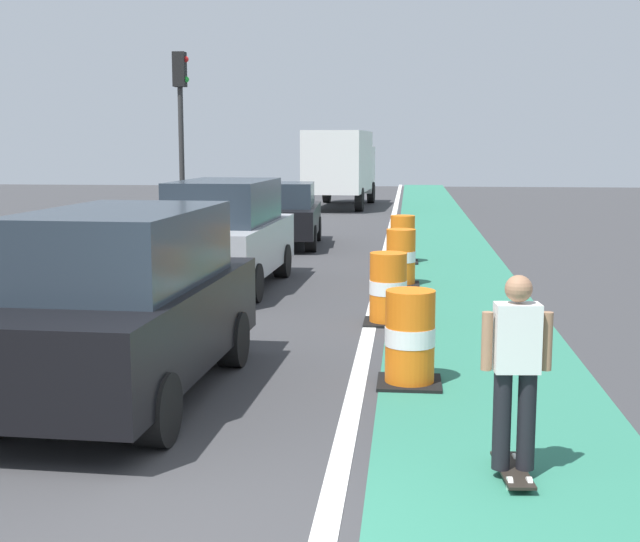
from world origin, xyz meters
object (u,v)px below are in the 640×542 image
Objects in this scene: parked_suv_second at (226,234)px; traffic_barrel_mid at (388,289)px; traffic_barrel_back at (401,258)px; traffic_light_corner at (181,114)px; parked_suv_nearest at (125,303)px; delivery_truck_down_block at (341,164)px; skateboarder_on_lane at (516,370)px; parked_sedan_third at (283,215)px; traffic_barrel_far at (402,240)px; traffic_barrel_front at (410,339)px.

traffic_barrel_mid is (3.14, -2.99, -0.50)m from parked_suv_second.
traffic_light_corner is at bearing 134.01° from traffic_barrel_back.
delivery_truck_down_block reaches higher than parked_suv_nearest.
skateboarder_on_lane is 0.40× the size of parked_sedan_third.
delivery_truck_down_block is at bearing 96.18° from traffic_barrel_mid.
delivery_truck_down_block reaches higher than parked_sedan_third.
traffic_barrel_back is (3.20, -6.12, -0.30)m from parked_sedan_third.
skateboarder_on_lane is at bearing -83.98° from traffic_barrel_back.
delivery_truck_down_block reaches higher than parked_suv_second.
traffic_barrel_back is at bearing -45.99° from traffic_light_corner.
parked_suv_nearest is 14.44m from traffic_light_corner.
delivery_truck_down_block is at bearing 88.23° from parked_sedan_third.
skateboarder_on_lane is 12.91m from traffic_barrel_far.
delivery_truck_down_block is at bearing 96.12° from traffic_barrel_front.
parked_suv_second reaches higher than traffic_barrel_mid.
parked_suv_second is at bearing -168.94° from traffic_barrel_back.
parked_suv_second is at bearing -90.84° from parked_sedan_third.
traffic_barrel_front is 6.98m from traffic_barrel_back.
parked_suv_nearest is 4.28× the size of traffic_barrel_front.
parked_suv_nearest is 7.14m from parked_suv_second.
traffic_barrel_far is at bearing 75.32° from parked_suv_nearest.
traffic_barrel_far is 0.21× the size of traffic_light_corner.
parked_suv_nearest is at bearing -77.65° from traffic_light_corner.
parked_suv_nearest is at bearing 153.97° from skateboarder_on_lane.
skateboarder_on_lane is 17.44m from traffic_light_corner.
traffic_barrel_far is at bearing 88.64° from traffic_barrel_mid.
traffic_barrel_mid is at bearing -83.82° from delivery_truck_down_block.
parked_suv_nearest is 13.90m from parked_sedan_third.
traffic_light_corner is (-5.76, 9.76, 2.97)m from traffic_barrel_mid.
parked_suv_second is at bearing 115.56° from skateboarder_on_lane.
parked_suv_second is at bearing 136.40° from traffic_barrel_mid.
traffic_barrel_mid is 11.71m from traffic_light_corner.
skateboarder_on_lane is 10.01m from parked_suv_second.
traffic_barrel_front and traffic_barrel_far have the same top height.
traffic_light_corner is (-2.71, -0.00, 2.67)m from parked_sedan_third.
parked_sedan_third is (0.10, 6.77, -0.20)m from parked_suv_second.
parked_sedan_third is 10.23m from traffic_barrel_mid.
traffic_barrel_front is at bearing 107.39° from skateboarder_on_lane.
traffic_light_corner reaches higher than delivery_truck_down_block.
parked_sedan_third reaches higher than traffic_barrel_mid.
traffic_barrel_front is 0.21× the size of traffic_light_corner.
traffic_barrel_back is (3.30, 0.64, -0.50)m from parked_suv_second.
traffic_barrel_back is 0.21× the size of traffic_light_corner.
traffic_light_corner reaches higher than parked_suv_second.
traffic_barrel_mid and traffic_barrel_far have the same top height.
parked_suv_nearest is 1.11× the size of parked_sedan_third.
traffic_barrel_mid is 1.00× the size of traffic_barrel_far.
parked_sedan_third is 3.85× the size of traffic_barrel_front.
parked_sedan_third is 14.32m from delivery_truck_down_block.
skateboarder_on_lane is at bearing -82.84° from delivery_truck_down_block.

